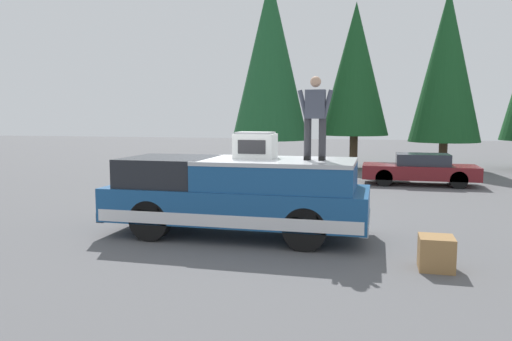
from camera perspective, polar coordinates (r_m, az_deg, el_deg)
ground_plane at (r=11.03m, az=-2.23°, el=-7.00°), size 90.00×90.00×0.00m
pickup_truck at (r=10.49m, az=-2.22°, el=-2.84°), size 2.01×5.54×1.65m
compressor_unit at (r=10.42m, az=-0.08°, el=2.94°), size 0.65×0.84×0.56m
person_on_truck_bed at (r=10.11m, az=6.87°, el=6.33°), size 0.29×0.72×1.69m
parked_car_maroon at (r=19.25m, az=18.46°, el=0.13°), size 1.64×4.10×1.16m
wooden_crate at (r=8.80m, az=20.14°, el=-8.96°), size 0.56×0.56×0.56m
conifer_left at (r=25.08m, az=21.20°, el=11.27°), size 3.28×3.28×8.47m
conifer_center_left at (r=24.75m, az=11.42°, el=11.40°), size 3.28×3.28×7.99m
conifer_center_right at (r=24.28m, az=1.65°, el=12.87°), size 3.70×3.70×9.27m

